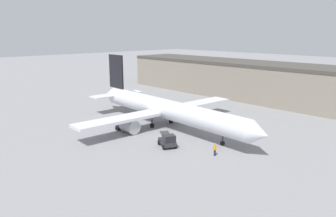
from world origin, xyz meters
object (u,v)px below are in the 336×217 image
at_px(ground_crew_worker, 215,149).
at_px(airplane, 164,109).
at_px(baggage_tug, 126,124).
at_px(belt_loader_truck, 168,141).

bearing_deg(ground_crew_worker, airplane, 98.46).
bearing_deg(airplane, ground_crew_worker, -14.35).
relative_size(airplane, baggage_tug, 13.01).
bearing_deg(baggage_tug, ground_crew_worker, -13.46).
distance_m(ground_crew_worker, baggage_tug, 18.55).
xyz_separation_m(airplane, belt_loader_truck, (8.56, -7.13, -2.32)).
bearing_deg(airplane, belt_loader_truck, -37.30).
relative_size(ground_crew_worker, belt_loader_truck, 0.49).
height_order(ground_crew_worker, belt_loader_truck, belt_loader_truck).
distance_m(airplane, ground_crew_worker, 16.50).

